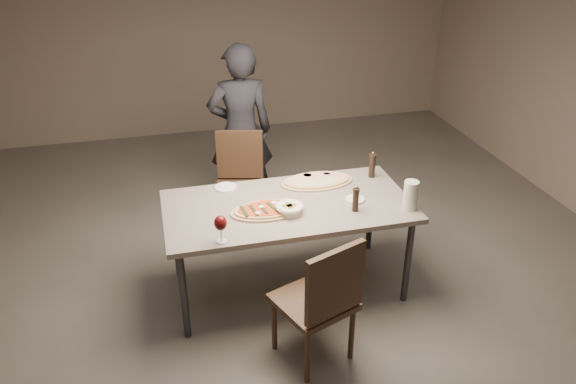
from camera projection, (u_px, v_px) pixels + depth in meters
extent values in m
plane|color=#5B554E|center=(288.00, 287.00, 4.45)|extent=(7.00, 7.00, 0.00)
plane|color=gray|center=(217.00, 21.00, 6.79)|extent=(6.00, 0.00, 6.00)
cube|color=gray|center=(288.00, 206.00, 4.10)|extent=(1.80, 0.90, 0.04)
cylinder|color=#333335|center=(184.00, 296.00, 3.78)|extent=(0.05, 0.05, 0.71)
cylinder|color=#333335|center=(408.00, 261.00, 4.14)|extent=(0.05, 0.05, 0.71)
cylinder|color=#333335|center=(176.00, 238.00, 4.42)|extent=(0.05, 0.05, 0.71)
cylinder|color=#333335|center=(371.00, 213.00, 4.77)|extent=(0.05, 0.05, 0.71)
ellipsoid|color=white|center=(274.00, 202.00, 4.04)|extent=(0.05, 0.05, 0.01)
ellipsoid|color=white|center=(261.00, 206.00, 3.98)|extent=(0.05, 0.05, 0.01)
ellipsoid|color=white|center=(258.00, 212.00, 3.91)|extent=(0.05, 0.05, 0.01)
cube|color=#243114|center=(244.00, 211.00, 3.93)|extent=(0.04, 0.15, 0.01)
cube|color=#243114|center=(254.00, 210.00, 3.94)|extent=(0.04, 0.15, 0.01)
cube|color=#243114|center=(263.00, 209.00, 3.96)|extent=(0.05, 0.15, 0.01)
cube|color=#243114|center=(273.00, 207.00, 3.98)|extent=(0.07, 0.15, 0.01)
cube|color=#243114|center=(282.00, 206.00, 3.99)|extent=(0.03, 0.15, 0.01)
cube|color=#243114|center=(291.00, 204.00, 4.02)|extent=(0.04, 0.15, 0.01)
cylinder|color=#DB8887|center=(337.00, 175.00, 4.43)|extent=(0.07, 0.07, 0.00)
cylinder|color=#DB8887|center=(311.00, 176.00, 4.43)|extent=(0.07, 0.07, 0.00)
cylinder|color=#DB8887|center=(307.00, 175.00, 4.44)|extent=(0.07, 0.07, 0.00)
cylinder|color=#DB8887|center=(327.00, 174.00, 4.45)|extent=(0.07, 0.07, 0.00)
cylinder|color=#DB8887|center=(327.00, 173.00, 4.47)|extent=(0.07, 0.07, 0.00)
cylinder|color=#DB8887|center=(308.00, 175.00, 4.44)|extent=(0.07, 0.07, 0.00)
cylinder|color=beige|center=(289.00, 209.00, 3.96)|extent=(0.17, 0.17, 0.07)
torus|color=beige|center=(289.00, 207.00, 3.95)|extent=(0.20, 0.20, 0.03)
cube|color=#9F7F40|center=(293.00, 207.00, 3.96)|extent=(0.05, 0.05, 0.04)
cube|color=#9F7F40|center=(289.00, 206.00, 3.97)|extent=(0.05, 0.05, 0.04)
cube|color=#9F7F40|center=(286.00, 208.00, 3.95)|extent=(0.05, 0.05, 0.04)
cube|color=#9F7F40|center=(290.00, 209.00, 3.93)|extent=(0.05, 0.05, 0.04)
cylinder|color=white|center=(355.00, 199.00, 4.14)|extent=(0.14, 0.14, 0.02)
cylinder|color=#A8A63E|center=(355.00, 199.00, 4.14)|extent=(0.10, 0.10, 0.00)
cylinder|color=black|center=(372.00, 167.00, 4.45)|extent=(0.05, 0.05, 0.18)
cylinder|color=black|center=(373.00, 155.00, 4.40)|extent=(0.06, 0.06, 0.02)
sphere|color=gold|center=(373.00, 153.00, 4.39)|extent=(0.02, 0.02, 0.02)
cylinder|color=black|center=(356.00, 201.00, 3.97)|extent=(0.05, 0.05, 0.16)
cylinder|color=black|center=(356.00, 190.00, 3.93)|extent=(0.05, 0.05, 0.02)
sphere|color=gold|center=(356.00, 187.00, 3.92)|extent=(0.02, 0.02, 0.02)
cylinder|color=silver|center=(411.00, 195.00, 3.99)|extent=(0.10, 0.10, 0.22)
cylinder|color=silver|center=(222.00, 241.00, 3.65)|extent=(0.07, 0.07, 0.01)
cylinder|color=silver|center=(221.00, 235.00, 3.63)|extent=(0.01, 0.01, 0.09)
ellipsoid|color=#4F0B0D|center=(220.00, 223.00, 3.58)|extent=(0.09, 0.09, 0.10)
cylinder|color=white|center=(226.00, 187.00, 4.32)|extent=(0.17, 0.17, 0.01)
cube|color=#3F291A|center=(313.00, 302.00, 3.60)|extent=(0.58, 0.58, 0.04)
cylinder|color=#3F291A|center=(307.00, 357.00, 3.49)|extent=(0.04, 0.04, 0.41)
cylinder|color=#3F291A|center=(352.00, 333.00, 3.67)|extent=(0.04, 0.04, 0.41)
cylinder|color=#3F291A|center=(274.00, 324.00, 3.75)|extent=(0.04, 0.04, 0.41)
cylinder|color=#3F291A|center=(317.00, 304.00, 3.93)|extent=(0.04, 0.04, 0.41)
cube|color=#3F291A|center=(335.00, 283.00, 3.33)|extent=(0.41, 0.19, 0.47)
cube|color=#3F291A|center=(239.00, 191.00, 4.97)|extent=(0.53, 0.53, 0.04)
cylinder|color=#3F291A|center=(261.00, 203.00, 5.23)|extent=(0.04, 0.04, 0.40)
cylinder|color=#3F291A|center=(223.00, 203.00, 5.23)|extent=(0.04, 0.04, 0.40)
cylinder|color=#3F291A|center=(259.00, 223.00, 4.92)|extent=(0.04, 0.04, 0.40)
cylinder|color=#3F291A|center=(218.00, 223.00, 4.92)|extent=(0.04, 0.04, 0.40)
cube|color=#3F291A|center=(240.00, 154.00, 5.02)|extent=(0.41, 0.14, 0.45)
imported|color=black|center=(240.00, 131.00, 5.18)|extent=(0.61, 0.41, 1.63)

